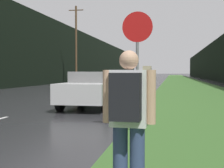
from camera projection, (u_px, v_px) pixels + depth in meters
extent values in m
cube|color=#386028|center=(186.00, 83.00, 40.16)|extent=(6.00, 240.00, 0.02)
cube|color=silver|center=(64.00, 101.00, 15.58)|extent=(0.12, 3.00, 0.01)
cube|color=silver|center=(97.00, 92.00, 22.45)|extent=(0.12, 3.00, 0.01)
cube|color=silver|center=(114.00, 88.00, 29.32)|extent=(0.12, 3.00, 0.01)
cube|color=black|center=(80.00, 57.00, 53.04)|extent=(2.00, 140.00, 8.05)
cube|color=black|center=(222.00, 60.00, 48.72)|extent=(2.00, 140.00, 6.63)
cylinder|color=#4C3823|center=(76.00, 45.00, 37.70)|extent=(0.24, 0.24, 9.43)
cube|color=#4C3823|center=(76.00, 10.00, 37.54)|extent=(1.80, 0.10, 0.10)
cylinder|color=slate|center=(137.00, 88.00, 7.45)|extent=(0.07, 0.07, 2.17)
cylinder|color=#B71414|center=(137.00, 27.00, 7.39)|extent=(0.73, 0.02, 0.73)
cylinder|color=navy|center=(120.00, 164.00, 3.47)|extent=(0.17, 0.17, 0.86)
cylinder|color=navy|center=(137.00, 166.00, 3.43)|extent=(0.17, 0.17, 0.86)
cube|color=white|center=(129.00, 98.00, 3.42)|extent=(0.41, 0.24, 0.62)
sphere|color=tan|center=(129.00, 60.00, 3.41)|extent=(0.21, 0.21, 0.21)
cylinder|color=tan|center=(107.00, 96.00, 3.48)|extent=(0.10, 0.10, 0.59)
cylinder|color=tan|center=(151.00, 97.00, 3.37)|extent=(0.10, 0.10, 0.59)
cube|color=black|center=(125.00, 97.00, 3.23)|extent=(0.33, 0.19, 0.50)
cube|color=#BCBCBC|center=(92.00, 91.00, 12.87)|extent=(1.83, 4.44, 0.73)
cube|color=slate|center=(93.00, 77.00, 13.06)|extent=(1.56, 2.00, 0.44)
cylinder|color=black|center=(105.00, 103.00, 11.36)|extent=(0.20, 0.69, 0.69)
cylinder|color=black|center=(60.00, 102.00, 11.69)|extent=(0.20, 0.69, 0.69)
cylinder|color=black|center=(118.00, 97.00, 14.07)|extent=(0.20, 0.69, 0.69)
cylinder|color=black|center=(81.00, 96.00, 14.39)|extent=(0.20, 0.69, 0.69)
cube|color=#6E684F|center=(148.00, 72.00, 98.93)|extent=(2.17, 2.13, 2.19)
cube|color=tan|center=(147.00, 71.00, 95.17)|extent=(2.28, 5.49, 2.92)
cylinder|color=black|center=(145.00, 75.00, 98.96)|extent=(0.28, 0.90, 0.90)
cylinder|color=black|center=(151.00, 75.00, 98.55)|extent=(0.28, 0.90, 0.90)
cylinder|color=black|center=(143.00, 75.00, 94.08)|extent=(0.28, 0.90, 0.90)
cylinder|color=black|center=(150.00, 75.00, 93.68)|extent=(0.28, 0.90, 0.90)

